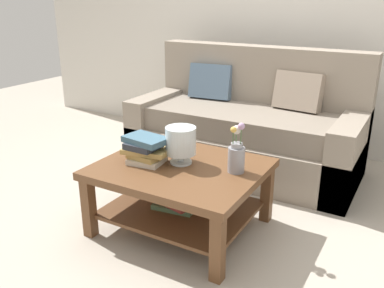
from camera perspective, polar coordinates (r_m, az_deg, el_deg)
ground_plane at (r=3.13m, az=3.37°, el=-8.72°), size 10.00×10.00×0.00m
back_wall at (r=4.30m, az=14.15°, el=17.33°), size 6.40×0.12×2.70m
couch at (r=3.75m, az=7.53°, el=2.10°), size 1.97×0.90×1.06m
coffee_table at (r=2.74m, az=-1.60°, el=-5.40°), size 1.04×0.87×0.45m
book_stack_main at (r=2.72m, az=-6.31°, el=-0.70°), size 0.32×0.24×0.18m
glass_hurricane_vase at (r=2.68m, az=-1.55°, el=0.32°), size 0.20×0.20×0.24m
flower_pitcher at (r=2.57m, az=6.11°, el=-1.46°), size 0.11×0.11×0.32m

